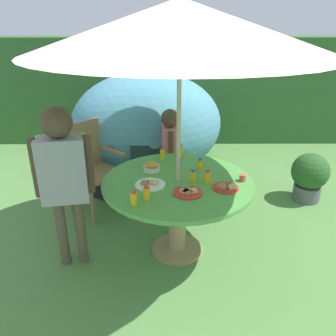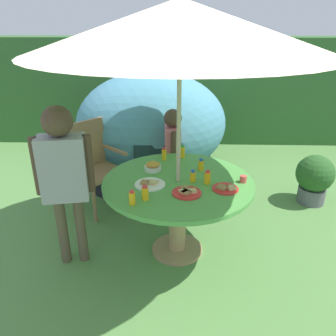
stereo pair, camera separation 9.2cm
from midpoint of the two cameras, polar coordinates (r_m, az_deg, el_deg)
The scene contains 21 objects.
ground_plane at distance 3.32m, azimuth 2.36°, elevation -13.81°, with size 10.00×10.00×0.02m, color #548442.
hedge_backdrop at distance 6.08m, azimuth 2.25°, elevation 13.02°, with size 9.00×0.70×1.76m, color #33602D.
garden_table at distance 2.99m, azimuth 2.55°, elevation -4.62°, with size 1.31×1.31×0.74m.
patio_umbrella at distance 2.63m, azimuth 3.13°, elevation 22.75°, with size 2.30×2.30×2.16m.
wooden_chair at distance 3.88m, azimuth -11.93°, elevation 1.10°, with size 0.67×0.67×1.00m.
dome_tent at distance 4.69m, azimuth -2.22°, elevation 7.42°, with size 2.39×2.39×1.40m.
potted_plant at distance 4.32m, azimuth 24.06°, elevation -1.47°, with size 0.44×0.44×0.59m.
child_in_pink_shirt at distance 3.74m, azimuth 1.49°, elevation 3.73°, with size 0.20×0.39×1.15m.
child_in_grey_shirt at distance 2.85m, azimuth -16.37°, elevation -0.08°, with size 0.47×0.27×1.43m.
snack_bowl at distance 3.11m, azimuth -1.76°, elevation 0.24°, with size 0.15×0.15×0.08m.
plate_mid_left at distance 2.85m, azimuth -2.18°, elevation -2.73°, with size 0.26×0.26×0.03m.
plate_center_front at distance 2.82m, azimuth 10.61°, elevation -3.40°, with size 0.22×0.22×0.03m.
plate_back_edge at distance 2.72m, azimuth 4.15°, elevation -4.11°, with size 0.24×0.24×0.03m.
juice_bottle_near_left at distance 3.34m, azimuth 0.10°, elevation 2.34°, with size 0.04×0.04×0.13m.
juice_bottle_near_right at distance 2.88m, azimuth 7.58°, elevation -1.60°, with size 0.05×0.05×0.12m.
juice_bottle_far_left at distance 3.40m, azimuth 3.21°, elevation 2.77°, with size 0.05×0.05×0.13m.
juice_bottle_far_right at distance 2.55m, azimuth -5.05°, elevation -5.05°, with size 0.05×0.05×0.12m.
juice_bottle_center_back at distance 3.14m, azimuth 6.41°, elevation 0.55°, with size 0.05×0.05×0.11m.
juice_bottle_mid_right at distance 2.61m, azimuth -2.89°, elevation -4.24°, with size 0.05×0.05×0.12m.
juice_bottle_front_edge at distance 2.91m, azimuth 5.11°, elevation -1.38°, with size 0.05×0.05×0.10m.
cup_near at distance 2.97m, azimuth 13.45°, elevation -1.82°, with size 0.06×0.06×0.06m, color #E04C47.
Camera 2 is at (-0.01, -2.63, 2.02)m, focal length 36.08 mm.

